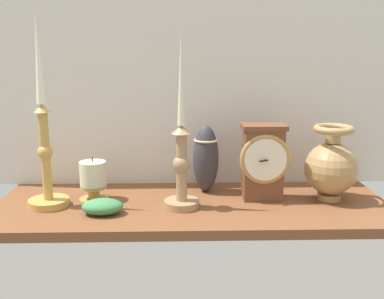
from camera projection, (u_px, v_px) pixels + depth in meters
The scene contains 9 objects.
ground_plane at pixel (192, 207), 114.34cm from camera, with size 100.00×36.00×2.40cm, color brown.
back_wall at pixel (191, 70), 124.93cm from camera, with size 120.00×2.00×65.00cm, color silver.
mantel_clock at pixel (263, 161), 114.79cm from camera, with size 12.86×8.96×19.71cm.
candlestick_tall_left at pixel (181, 160), 108.41cm from camera, with size 8.75×8.75×42.29cm.
candlestick_tall_center at pixel (45, 151), 108.77cm from camera, with size 10.00×10.00×46.48cm.
brass_vase_bulbous at pixel (331, 166), 114.81cm from camera, with size 13.51×13.51×19.58cm.
pillar_candle_front at pixel (93, 179), 115.42cm from camera, with size 7.55×7.55×11.39cm.
tall_ceramic_vase at pixel (206, 158), 121.26cm from camera, with size 6.97×6.97×18.50cm.
ivy_sprig at pixel (102, 207), 106.08cm from camera, with size 9.80×6.86×3.70cm.
Camera 1 is at (-3.07, -108.19, 38.52)cm, focal length 41.82 mm.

